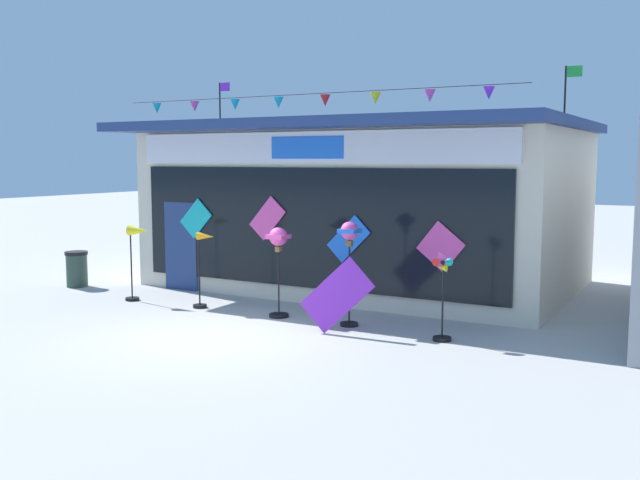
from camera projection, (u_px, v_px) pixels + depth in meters
The scene contains 9 objects.
ground_plane at pixel (211, 336), 12.07m from camera, with size 80.00×80.00×0.00m, color #ADAAA5.
kite_shop_building at pixel (369, 204), 17.01m from camera, with size 9.69×6.76×4.97m.
wind_spinner_far_left at pixel (137, 244), 14.93m from camera, with size 0.63×0.29×1.60m.
wind_spinner_left at pixel (203, 260), 14.26m from camera, with size 0.52×0.28×1.53m.
wind_spinner_center_left at pixel (278, 248), 13.42m from camera, with size 0.38×0.38×1.71m.
wind_spinner_center_right at pixel (349, 244), 12.68m from camera, with size 0.33×0.33×1.87m.
wind_spinner_right at pixel (442, 292), 11.69m from camera, with size 0.31×0.30×1.46m.
trash_bin at pixel (77, 269), 16.73m from camera, with size 0.52×0.52×0.83m.
display_kite_on_ground at pixel (337, 295), 12.21m from camera, with size 0.67×0.03×1.22m, color purple.
Camera 1 is at (7.41, -9.39, 2.98)m, focal length 40.29 mm.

